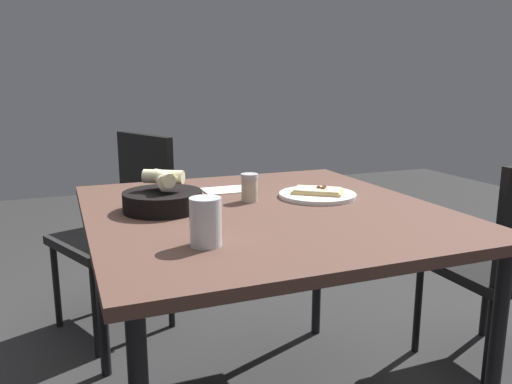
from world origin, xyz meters
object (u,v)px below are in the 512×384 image
Objects in this scene: beer_glass at (206,224)px; chair_near at (126,219)px; dining_table at (264,226)px; pizza_plate at (318,194)px; pepper_shaker at (249,189)px; bread_basket at (162,198)px; chair_spare at (512,256)px.

beer_glass is 0.13× the size of chair_near.
dining_table is at bearing 108.40° from chair_near.
pizza_plate is at bearing -162.43° from dining_table.
dining_table is at bearing 95.86° from pepper_shaker.
bread_basket is at bearing 2.88° from pepper_shaker.
chair_spare reaches higher than pepper_shaker.
dining_table is 0.14m from pepper_shaker.
pepper_shaker is 1.05m from chair_spare.
pepper_shaker is at bearing -84.14° from dining_table.
pizza_plate is 0.53m from bread_basket.
pizza_plate is at bearing 178.80° from bread_basket.
dining_table is 1.29× the size of chair_spare.
bread_basket is at bearing 90.86° from chair_near.
bread_basket reaches higher than beer_glass.
chair_near is at bearing -58.03° from pizza_plate.
chair_spare is (-0.98, 0.08, -0.20)m from dining_table.
bread_basket is at bearing -1.20° from pizza_plate.
chair_spare is at bearing 168.71° from pizza_plate.
chair_near is at bearing -38.09° from chair_spare.
bread_basket is 0.27× the size of chair_near.
chair_near is 1.04× the size of chair_spare.
pizza_plate is 0.82m from chair_spare.
bread_basket is 1.33m from chair_spare.
pizza_plate is at bearing -143.88° from beer_glass.
bread_basket reaches higher than dining_table.
pizza_plate is 2.84× the size of pepper_shaker.
beer_glass is 0.47m from pepper_shaker.
chair_spare is at bearing 172.81° from bread_basket.
bread_basket reaches higher than chair_spare.
dining_table is 4.27× the size of pizza_plate.
chair_near reaches higher than pepper_shaker.
bread_basket is 0.28× the size of chair_spare.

